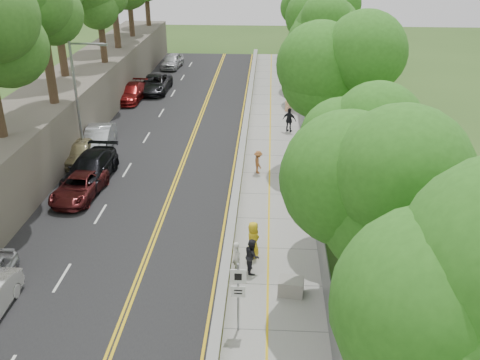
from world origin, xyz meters
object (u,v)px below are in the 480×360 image
at_px(person_far, 289,120).
at_px(construction_barrel, 288,106).
at_px(signpost, 238,290).
at_px(concrete_block, 291,286).
at_px(car_2, 79,187).
at_px(streetlight, 79,93).
at_px(painter_0, 253,240).

bearing_deg(person_far, construction_barrel, -66.20).
relative_size(signpost, person_far, 1.63).
bearing_deg(signpost, concrete_block, 48.55).
distance_m(construction_barrel, car_2, 21.37).
bearing_deg(construction_barrel, car_2, -126.62).
bearing_deg(streetlight, signpost, -55.92).
distance_m(streetlight, car_2, 7.33).
xyz_separation_m(streetlight, car_2, (1.46, -6.00, -3.94)).
distance_m(streetlight, painter_0, 17.12).
bearing_deg(concrete_block, signpost, -131.45).
bearing_deg(streetlight, concrete_block, -46.86).
xyz_separation_m(streetlight, concrete_block, (13.66, -14.58, -4.23)).
bearing_deg(painter_0, concrete_block, -163.09).
bearing_deg(streetlight, person_far, 22.59).
distance_m(concrete_block, person_far, 20.47).
xyz_separation_m(construction_barrel, painter_0, (-2.29, -22.89, 0.48)).
bearing_deg(construction_barrel, painter_0, -95.72).
relative_size(construction_barrel, car_2, 0.19).
height_order(streetlight, person_far, streetlight).
height_order(signpost, painter_0, signpost).
bearing_deg(signpost, painter_0, 85.66).
bearing_deg(concrete_block, construction_barrel, 88.79).
xyz_separation_m(signpost, painter_0, (0.40, 5.27, -0.98)).
height_order(streetlight, painter_0, streetlight).
distance_m(car_2, painter_0, 11.93).
bearing_deg(signpost, streetlight, 124.08).
bearing_deg(car_2, person_far, 47.77).
xyz_separation_m(signpost, concrete_block, (2.15, 2.43, -1.55)).
relative_size(concrete_block, car_2, 0.23).
relative_size(concrete_block, person_far, 0.57).
bearing_deg(signpost, car_2, 132.38).
bearing_deg(person_far, signpost, 108.13).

